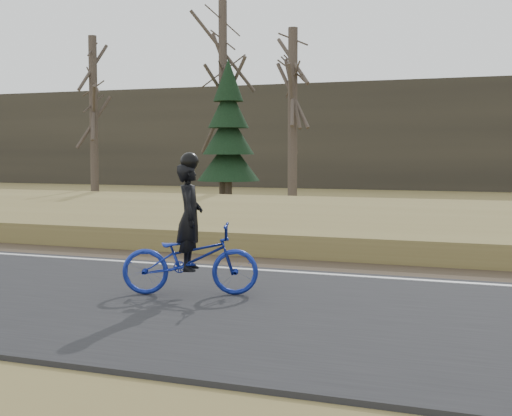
% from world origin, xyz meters
% --- Properties ---
extents(ground, '(120.00, 120.00, 0.00)m').
position_xyz_m(ground, '(0.00, 0.00, 0.00)').
color(ground, olive).
rests_on(ground, ground).
extents(road, '(120.00, 6.00, 0.06)m').
position_xyz_m(road, '(0.00, -2.50, 0.03)').
color(road, black).
rests_on(road, ground).
extents(edge_line, '(120.00, 0.12, 0.01)m').
position_xyz_m(edge_line, '(0.00, 0.20, 0.07)').
color(edge_line, silver).
rests_on(edge_line, road).
extents(shoulder, '(120.00, 1.60, 0.04)m').
position_xyz_m(shoulder, '(0.00, 1.20, 0.02)').
color(shoulder, '#473A2B').
rests_on(shoulder, ground).
extents(embankment, '(120.00, 5.00, 0.44)m').
position_xyz_m(embankment, '(0.00, 4.20, 0.22)').
color(embankment, olive).
rests_on(embankment, ground).
extents(ballast, '(120.00, 3.00, 0.45)m').
position_xyz_m(ballast, '(0.00, 8.00, 0.23)').
color(ballast, slate).
rests_on(ballast, ground).
extents(railroad, '(120.00, 2.40, 0.29)m').
position_xyz_m(railroad, '(0.00, 8.00, 0.53)').
color(railroad, black).
rests_on(railroad, ballast).
extents(treeline_backdrop, '(120.00, 4.00, 6.00)m').
position_xyz_m(treeline_backdrop, '(0.00, 30.00, 3.00)').
color(treeline_backdrop, '#383328').
rests_on(treeline_backdrop, ground).
extents(cyclist, '(2.04, 1.29, 2.01)m').
position_xyz_m(cyclist, '(-0.92, -2.10, 0.69)').
color(cyclist, navy).
rests_on(cyclist, road).
extents(bare_tree_far_left, '(0.36, 0.36, 6.93)m').
position_xyz_m(bare_tree_far_left, '(-13.67, 14.64, 3.47)').
color(bare_tree_far_left, brown).
rests_on(bare_tree_far_left, ground).
extents(bare_tree_left, '(0.36, 0.36, 8.43)m').
position_xyz_m(bare_tree_left, '(-8.68, 16.80, 4.21)').
color(bare_tree_left, brown).
rests_on(bare_tree_left, ground).
extents(bare_tree_near_left, '(0.36, 0.36, 6.73)m').
position_xyz_m(bare_tree_near_left, '(-4.87, 14.64, 3.36)').
color(bare_tree_near_left, brown).
rests_on(bare_tree_near_left, ground).
extents(conifer, '(2.60, 2.60, 5.90)m').
position_xyz_m(conifer, '(-8.13, 16.11, 2.79)').
color(conifer, brown).
rests_on(conifer, ground).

